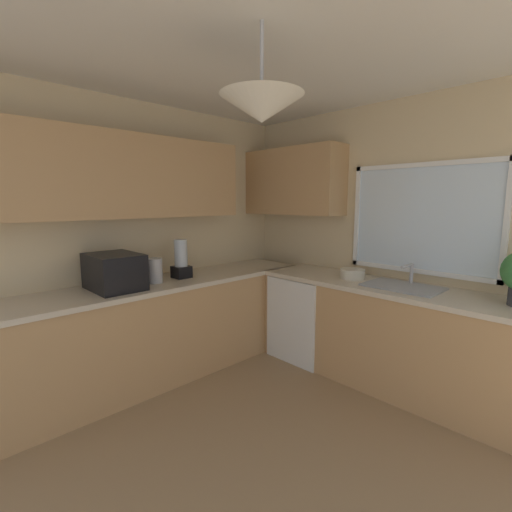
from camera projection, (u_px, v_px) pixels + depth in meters
name	position (u px, v px, depth m)	size (l,w,h in m)	color
ground_plane	(261.00, 468.00, 2.17)	(8.10, 8.10, 0.00)	#997A56
room_shell	(234.00, 175.00, 2.81)	(3.70, 3.80, 2.55)	beige
counter_run_left	(142.00, 334.00, 3.16)	(0.65, 3.41, 0.88)	tan
counter_run_back	(409.00, 340.00, 3.01)	(2.79, 0.65, 0.88)	tan
dishwasher	(308.00, 316.00, 3.72)	(0.60, 0.60, 0.84)	white
microwave	(114.00, 272.00, 2.92)	(0.48, 0.36, 0.29)	black
kettle	(155.00, 271.00, 3.15)	(0.13, 0.13, 0.22)	#B7B7BC
sink_assembly	(403.00, 286.00, 3.00)	(0.59, 0.40, 0.19)	#9EA0A5
bowl	(352.00, 274.00, 3.33)	(0.23, 0.23, 0.09)	beige
blender_appliance	(181.00, 261.00, 3.35)	(0.15, 0.15, 0.36)	black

